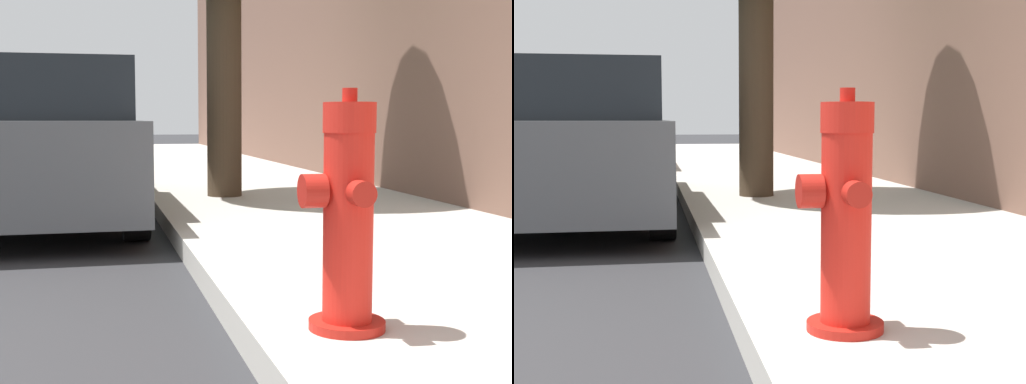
{
  "view_description": "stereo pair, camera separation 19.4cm",
  "coord_description": "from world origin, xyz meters",
  "views": [
    {
      "loc": [
        1.4,
        -2.08,
        0.93
      ],
      "look_at": [
        2.23,
        1.56,
        0.54
      ],
      "focal_mm": 50.0,
      "sensor_mm": 36.0,
      "label": 1
    },
    {
      "loc": [
        1.59,
        -2.12,
        0.93
      ],
      "look_at": [
        2.23,
        1.56,
        0.54
      ],
      "focal_mm": 50.0,
      "sensor_mm": 36.0,
      "label": 2
    }
  ],
  "objects": [
    {
      "name": "parked_car_near",
      "position": [
        0.92,
        4.65,
        0.69
      ],
      "size": [
        1.74,
        4.18,
        1.4
      ],
      "color": "#4C5156",
      "rests_on": "ground_plane"
    },
    {
      "name": "parked_car_mid",
      "position": [
        0.85,
        9.89,
        0.66
      ],
      "size": [
        1.77,
        4.01,
        1.36
      ],
      "color": "#B7B7BC",
      "rests_on": "ground_plane"
    },
    {
      "name": "fire_hydrant",
      "position": [
        2.3,
        0.36,
        0.56
      ],
      "size": [
        0.32,
        0.33,
        0.89
      ],
      "color": "red",
      "rests_on": "sidewalk_slab"
    }
  ]
}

